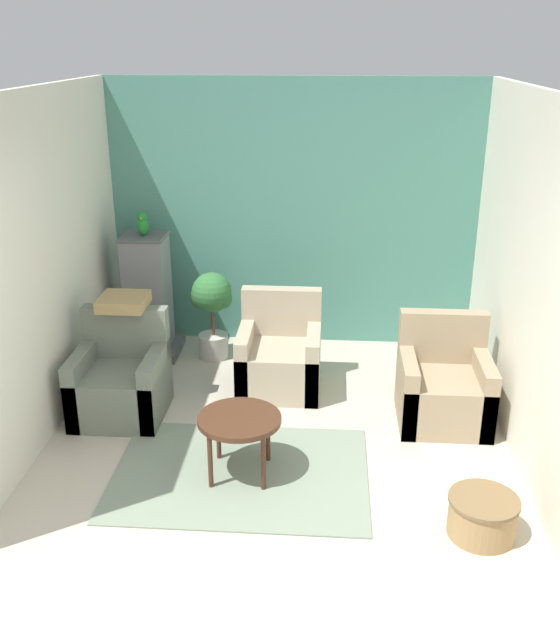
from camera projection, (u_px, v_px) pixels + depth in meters
name	position (u px, v px, depth m)	size (l,w,h in m)	color
ground_plane	(258.00, 576.00, 4.29)	(20.00, 20.00, 0.00)	beige
wall_back_accent	(293.00, 216.00, 7.21)	(3.80, 0.06, 2.69)	#4C897A
wall_left	(44.00, 266.00, 5.61)	(0.06, 3.65, 2.69)	silver
wall_right	(527.00, 277.00, 5.36)	(0.06, 3.65, 2.69)	silver
area_rug	(241.00, 473.00, 5.30)	(1.88, 1.36, 0.01)	gray
coffee_table	(239.00, 423.00, 5.14)	(0.61, 0.61, 0.48)	#472819
armchair_left	(121.00, 383.00, 6.06)	(0.74, 0.73, 0.88)	slate
armchair_right	(443.00, 388.00, 5.96)	(0.74, 0.73, 0.88)	#9E896B
armchair_middle	(280.00, 359.00, 6.51)	(0.74, 0.73, 0.88)	tan
birdcage	(148.00, 299.00, 7.14)	(0.59, 0.59, 1.24)	#555559
parrot	(143.00, 224.00, 6.86)	(0.11, 0.20, 0.24)	#1E842D
potted_plant	(212.00, 305.00, 7.04)	(0.43, 0.39, 0.89)	beige
wicker_basket	(482.00, 515.00, 4.60)	(0.46, 0.46, 0.28)	#A37F51
throw_pillow	(123.00, 302.00, 6.06)	(0.39, 0.39, 0.10)	tan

